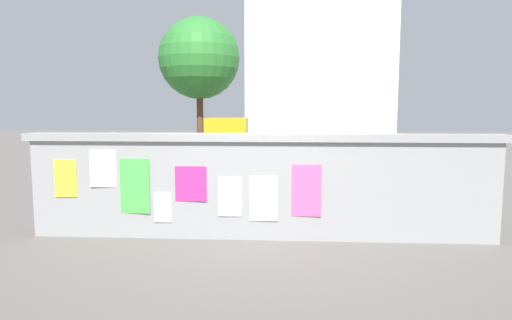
{
  "coord_description": "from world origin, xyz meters",
  "views": [
    {
      "loc": [
        0.38,
        -7.08,
        2.09
      ],
      "look_at": [
        -0.18,
        1.65,
        1.1
      ],
      "focal_mm": 31.09,
      "sensor_mm": 36.0,
      "label": 1
    }
  ],
  "objects_px": {
    "auto_rickshaw_truck": "(195,149)",
    "bicycle_near": "(315,198)",
    "person_walking": "(115,160)",
    "tree_roadside": "(199,59)",
    "motorcycle": "(149,194)",
    "bicycle_far": "(218,186)",
    "car_parked": "(344,159)"
  },
  "relations": [
    {
      "from": "auto_rickshaw_truck",
      "to": "bicycle_near",
      "type": "height_order",
      "value": "auto_rickshaw_truck"
    },
    {
      "from": "auto_rickshaw_truck",
      "to": "person_walking",
      "type": "relative_size",
      "value": 2.25
    },
    {
      "from": "auto_rickshaw_truck",
      "to": "tree_roadside",
      "type": "bearing_deg",
      "value": 98.21
    },
    {
      "from": "motorcycle",
      "to": "tree_roadside",
      "type": "xyz_separation_m",
      "value": [
        -0.63,
        8.72,
        3.58
      ]
    },
    {
      "from": "auto_rickshaw_truck",
      "to": "bicycle_far",
      "type": "distance_m",
      "value": 3.61
    },
    {
      "from": "car_parked",
      "to": "motorcycle",
      "type": "relative_size",
      "value": 2.03
    },
    {
      "from": "tree_roadside",
      "to": "auto_rickshaw_truck",
      "type": "bearing_deg",
      "value": -81.79
    },
    {
      "from": "motorcycle",
      "to": "person_walking",
      "type": "relative_size",
      "value": 1.17
    },
    {
      "from": "bicycle_near",
      "to": "person_walking",
      "type": "height_order",
      "value": "person_walking"
    },
    {
      "from": "auto_rickshaw_truck",
      "to": "person_walking",
      "type": "distance_m",
      "value": 3.93
    },
    {
      "from": "bicycle_far",
      "to": "bicycle_near",
      "type": "bearing_deg",
      "value": -31.5
    },
    {
      "from": "car_parked",
      "to": "tree_roadside",
      "type": "height_order",
      "value": "tree_roadside"
    },
    {
      "from": "car_parked",
      "to": "motorcycle",
      "type": "bearing_deg",
      "value": -137.5
    },
    {
      "from": "car_parked",
      "to": "person_walking",
      "type": "xyz_separation_m",
      "value": [
        -5.4,
        -2.81,
        0.26
      ]
    },
    {
      "from": "auto_rickshaw_truck",
      "to": "car_parked",
      "type": "distance_m",
      "value": 4.5
    },
    {
      "from": "person_walking",
      "to": "tree_roadside",
      "type": "height_order",
      "value": "tree_roadside"
    },
    {
      "from": "car_parked",
      "to": "bicycle_far",
      "type": "xyz_separation_m",
      "value": [
        -3.18,
        -2.37,
        -0.37
      ]
    },
    {
      "from": "car_parked",
      "to": "bicycle_near",
      "type": "bearing_deg",
      "value": -105.95
    },
    {
      "from": "auto_rickshaw_truck",
      "to": "bicycle_far",
      "type": "relative_size",
      "value": 2.13
    },
    {
      "from": "person_walking",
      "to": "bicycle_near",
      "type": "bearing_deg",
      "value": -11.22
    },
    {
      "from": "bicycle_far",
      "to": "car_parked",
      "type": "bearing_deg",
      "value": 36.68
    },
    {
      "from": "tree_roadside",
      "to": "motorcycle",
      "type": "bearing_deg",
      "value": -85.84
    },
    {
      "from": "car_parked",
      "to": "person_walking",
      "type": "distance_m",
      "value": 6.1
    },
    {
      "from": "auto_rickshaw_truck",
      "to": "car_parked",
      "type": "height_order",
      "value": "auto_rickshaw_truck"
    },
    {
      "from": "auto_rickshaw_truck",
      "to": "bicycle_near",
      "type": "bearing_deg",
      "value": -54.42
    },
    {
      "from": "bicycle_near",
      "to": "car_parked",
      "type": "bearing_deg",
      "value": 74.05
    },
    {
      "from": "auto_rickshaw_truck",
      "to": "bicycle_far",
      "type": "bearing_deg",
      "value": -70.27
    },
    {
      "from": "auto_rickshaw_truck",
      "to": "motorcycle",
      "type": "relative_size",
      "value": 1.92
    },
    {
      "from": "motorcycle",
      "to": "bicycle_near",
      "type": "relative_size",
      "value": 1.12
    },
    {
      "from": "auto_rickshaw_truck",
      "to": "car_parked",
      "type": "bearing_deg",
      "value": -12.68
    },
    {
      "from": "bicycle_far",
      "to": "person_walking",
      "type": "xyz_separation_m",
      "value": [
        -2.22,
        -0.44,
        0.62
      ]
    },
    {
      "from": "bicycle_near",
      "to": "bicycle_far",
      "type": "relative_size",
      "value": 0.99
    }
  ]
}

